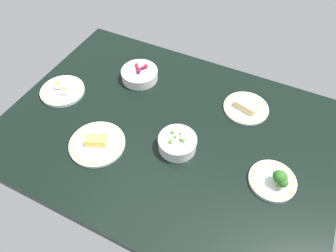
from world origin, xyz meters
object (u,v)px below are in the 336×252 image
Objects in this scene: bowl_berries at (140,74)px; plate_eggs at (62,90)px; bowl_peas at (177,143)px; plate_cheese at (97,143)px; plate_broccoli at (275,180)px; plate_sandwich at (246,107)px.

plate_eggs is (26.97, 23.81, -1.46)cm from bowl_berries.
bowl_peas is 0.88× the size of bowl_berries.
plate_cheese is at bearing 150.37° from plate_eggs.
plate_broccoli is 0.86× the size of plate_eggs.
bowl_berries is at bearing -21.43° from plate_broccoli.
bowl_berries is 0.87× the size of plate_eggs.
plate_eggs reaches higher than plate_cheese.
bowl_peas is (18.18, 31.76, 1.84)cm from plate_sandwich.
plate_broccoli is at bearing -168.33° from plate_cheese.
plate_sandwich is at bearing -176.65° from bowl_berries.
plate_eggs is at bearing -4.72° from bowl_peas.
plate_cheese reaches higher than plate_sandwich.
plate_cheese is at bearing 95.76° from bowl_berries.
bowl_berries is (33.04, -28.76, -0.37)cm from bowl_peas.
plate_eggs is at bearing -2.33° from plate_broccoli.
bowl_peas is 31.61cm from plate_cheese.
plate_broccoli reaches higher than bowl_berries.
bowl_peas is (37.76, 0.98, 0.75)cm from plate_broccoli.
plate_cheese is (66.61, 13.75, -1.22)cm from plate_broccoli.
plate_sandwich is at bearing -161.07° from plate_eggs.
bowl_berries is (70.80, -27.78, 0.39)cm from plate_broccoli.
plate_broccoli is at bearing 158.57° from bowl_berries.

